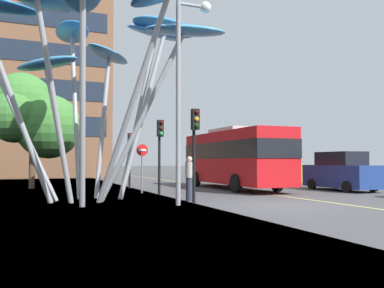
{
  "coord_description": "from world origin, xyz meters",
  "views": [
    {
      "loc": [
        -8.66,
        -12.78,
        1.62
      ],
      "look_at": [
        -0.58,
        7.2,
        2.5
      ],
      "focal_mm": 38.91,
      "sensor_mm": 36.0,
      "label": 1
    }
  ],
  "objects": [
    {
      "name": "ground",
      "position": [
        -0.66,
        0.0,
        -0.05
      ],
      "size": [
        120.0,
        240.0,
        0.1
      ],
      "color": "#4C4C4F"
    },
    {
      "name": "red_bus",
      "position": [
        2.65,
        8.67,
        1.92
      ],
      "size": [
        2.86,
        9.76,
        3.52
      ],
      "color": "red",
      "rests_on": "ground"
    },
    {
      "name": "leaf_sculpture",
      "position": [
        -6.36,
        4.59,
        6.7
      ],
      "size": [
        12.06,
        11.12,
        8.36
      ],
      "color": "#9EA0A5",
      "rests_on": "ground"
    },
    {
      "name": "traffic_light_kerb_near",
      "position": [
        -2.63,
        1.84,
        2.61
      ],
      "size": [
        0.28,
        0.42,
        3.6
      ],
      "color": "black",
      "rests_on": "ground"
    },
    {
      "name": "traffic_light_kerb_far",
      "position": [
        -2.65,
        6.16,
        2.59
      ],
      "size": [
        0.28,
        0.42,
        3.57
      ],
      "color": "black",
      "rests_on": "ground"
    },
    {
      "name": "traffic_light_island_mid",
      "position": [
        -2.86,
        11.33,
        2.38
      ],
      "size": [
        0.28,
        0.42,
        3.27
      ],
      "color": "black",
      "rests_on": "ground"
    },
    {
      "name": "car_parked_mid",
      "position": [
        7.48,
        5.31,
        1.0
      ],
      "size": [
        1.94,
        4.51,
        2.12
      ],
      "color": "navy",
      "rests_on": "ground"
    },
    {
      "name": "car_parked_far",
      "position": [
        7.63,
        12.19,
        1.05
      ],
      "size": [
        1.95,
        4.45,
        2.25
      ],
      "color": "gold",
      "rests_on": "ground"
    },
    {
      "name": "car_side_street",
      "position": [
        7.1,
        18.81,
        1.04
      ],
      "size": [
        1.94,
        4.49,
        2.22
      ],
      "color": "gray",
      "rests_on": "ground"
    },
    {
      "name": "street_lamp",
      "position": [
        -3.13,
        1.53,
        4.88
      ],
      "size": [
        1.41,
        0.44,
        7.71
      ],
      "color": "gray",
      "rests_on": "ground"
    },
    {
      "name": "tree_pavement_near",
      "position": [
        -8.32,
        14.09,
        4.35
      ],
      "size": [
        5.47,
        4.79,
        7.03
      ],
      "color": "brown",
      "rests_on": "ground"
    },
    {
      "name": "pedestrian",
      "position": [
        -2.44,
        2.87,
        0.91
      ],
      "size": [
        0.34,
        0.34,
        1.81
      ],
      "color": "#2D3342",
      "rests_on": "ground"
    },
    {
      "name": "no_entry_sign",
      "position": [
        -3.11,
        7.69,
        1.65
      ],
      "size": [
        0.6,
        0.12,
        2.47
      ],
      "color": "gray",
      "rests_on": "ground"
    },
    {
      "name": "backdrop_building",
      "position": [
        -10.93,
        34.84,
        10.18
      ],
      "size": [
        20.54,
        14.32,
        20.35
      ],
      "color": "brown",
      "rests_on": "ground"
    }
  ]
}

